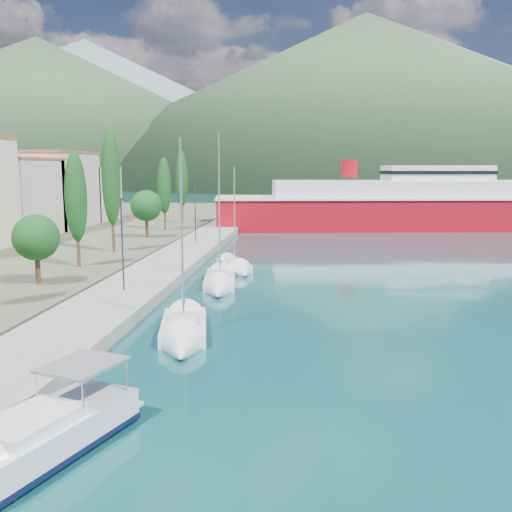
# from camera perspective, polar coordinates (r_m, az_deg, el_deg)

# --- Properties ---
(ground) EXTENTS (1400.00, 1400.00, 0.00)m
(ground) POSITION_cam_1_polar(r_m,az_deg,el_deg) (140.45, 4.14, 5.22)
(ground) COLOR #0F4446
(quay) EXTENTS (5.00, 88.00, 0.80)m
(quay) POSITION_cam_1_polar(r_m,az_deg,el_deg) (48.47, -9.28, -1.29)
(quay) COLOR gray
(quay) RESTS_ON ground
(hills_far) EXTENTS (1480.00, 900.00, 180.00)m
(hills_far) POSITION_cam_1_polar(r_m,az_deg,el_deg) (656.62, 17.91, 14.43)
(hills_far) COLOR slate
(hills_far) RESTS_ON ground
(hills_near) EXTENTS (1010.00, 520.00, 115.00)m
(hills_near) POSITION_cam_1_polar(r_m,az_deg,el_deg) (405.92, 19.55, 14.06)
(hills_near) COLOR #324D2E
(hills_near) RESTS_ON ground
(tree_row) EXTENTS (3.64, 63.90, 11.67)m
(tree_row) POSITION_cam_1_polar(r_m,az_deg,el_deg) (55.87, -14.54, 5.58)
(tree_row) COLOR #47301E
(tree_row) RESTS_ON land_strip
(lamp_posts) EXTENTS (0.15, 48.47, 6.06)m
(lamp_posts) POSITION_cam_1_polar(r_m,az_deg,el_deg) (38.38, -13.22, 1.50)
(lamp_posts) COLOR #2D2D33
(lamp_posts) RESTS_ON quay
(motor_cruiser) EXTENTS (5.01, 8.70, 3.09)m
(motor_cruiser) POSITION_cam_1_polar(r_m,az_deg,el_deg) (18.86, -23.21, -18.13)
(motor_cruiser) COLOR black
(motor_cruiser) RESTS_ON ground
(sailboat_near) EXTENTS (3.75, 8.14, 11.27)m
(sailboat_near) POSITION_cam_1_polar(r_m,az_deg,el_deg) (29.28, -7.34, -8.17)
(sailboat_near) COLOR silver
(sailboat_near) RESTS_ON ground
(sailboat_mid) EXTENTS (3.29, 8.81, 12.38)m
(sailboat_mid) POSITION_cam_1_polar(r_m,az_deg,el_deg) (41.73, -3.70, -2.97)
(sailboat_mid) COLOR silver
(sailboat_mid) RESTS_ON ground
(sailboat_far) EXTENTS (4.38, 6.92, 9.72)m
(sailboat_far) POSITION_cam_1_polar(r_m,az_deg,el_deg) (48.40, -1.77, -1.34)
(sailboat_far) COLOR silver
(sailboat_far) RESTS_ON ground
(ferry) EXTENTS (53.70, 17.36, 10.48)m
(ferry) POSITION_cam_1_polar(r_m,az_deg,el_deg) (85.69, 14.16, 4.81)
(ferry) COLOR #9F0914
(ferry) RESTS_ON ground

